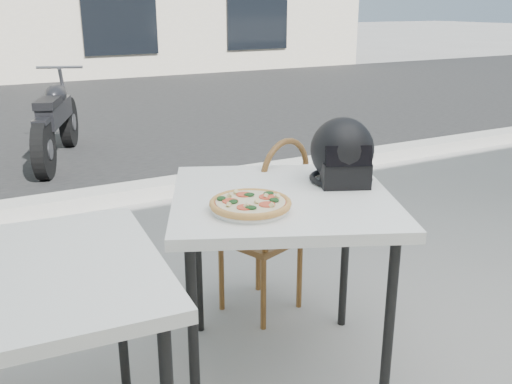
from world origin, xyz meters
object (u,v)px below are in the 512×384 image
cafe_chair_main (271,218)px  cafe_table_side (17,294)px  cafe_table_main (282,212)px  pizza (250,203)px  motorcycle (56,122)px  helmet (342,154)px  plate (250,208)px

cafe_chair_main → cafe_table_side: 1.41m
cafe_table_main → pizza: pizza is taller
pizza → motorcycle: (0.00, 4.24, -0.45)m
cafe_table_main → motorcycle: size_ratio=0.65×
pizza → helmet: helmet is taller
helmet → cafe_chair_main: (-0.10, 0.43, -0.42)m
cafe_chair_main → cafe_table_main: bearing=45.0°
pizza → cafe_table_side: bearing=-174.2°
plate → cafe_chair_main: size_ratio=0.32×
cafe_table_main → helmet: helmet is taller
cafe_table_main → cafe_table_side: bearing=-169.4°
helmet → motorcycle: (-0.50, 4.11, -0.54)m
pizza → cafe_chair_main: size_ratio=0.34×
motorcycle → cafe_chair_main: bearing=-63.1°
helmet → cafe_table_side: helmet is taller
motorcycle → plate: bearing=-69.4°
helmet → cafe_chair_main: bearing=126.3°
pizza → cafe_chair_main: cafe_chair_main is taller
cafe_chair_main → cafe_table_side: size_ratio=1.05×
pizza → cafe_table_side: (-0.82, -0.08, -0.12)m
cafe_chair_main → motorcycle: bearing=-103.8°
pizza → cafe_table_side: pizza is taller
cafe_chair_main → cafe_table_side: cafe_chair_main is taller
helmet → cafe_chair_main: size_ratio=0.38×
cafe_chair_main → plate: bearing=33.8°
cafe_table_main → cafe_table_side: cafe_table_main is taller
cafe_table_main → pizza: size_ratio=3.58×
helmet → cafe_chair_main: 0.61m
helmet → motorcycle: helmet is taller
cafe_table_main → cafe_table_side: 1.04m
cafe_table_main → pizza: 0.25m
plate → cafe_chair_main: bearing=53.9°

